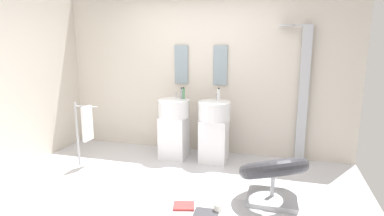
{
  "coord_description": "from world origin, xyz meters",
  "views": [
    {
      "loc": [
        1.27,
        -3.39,
        1.81
      ],
      "look_at": [
        0.15,
        0.55,
        0.95
      ],
      "focal_mm": 29.8,
      "sensor_mm": 36.0,
      "label": 1
    }
  ],
  "objects_px": {
    "pedestal_sink_right": "(214,129)",
    "soap_bottle_green": "(184,93)",
    "pedestal_sink_left": "(174,126)",
    "magazine_charcoal": "(206,214)",
    "towel_rack": "(86,125)",
    "soap_bottle_grey": "(182,94)",
    "lounge_chair": "(273,172)",
    "shower_column": "(302,92)",
    "magazine_red": "(184,206)",
    "soap_bottle_white": "(219,95)",
    "coffee_mug": "(218,208)"
  },
  "relations": [
    {
      "from": "towel_rack",
      "to": "soap_bottle_grey",
      "type": "relative_size",
      "value": 5.33
    },
    {
      "from": "towel_rack",
      "to": "lounge_chair",
      "type": "bearing_deg",
      "value": -7.38
    },
    {
      "from": "magazine_red",
      "to": "soap_bottle_green",
      "type": "bearing_deg",
      "value": 92.45
    },
    {
      "from": "towel_rack",
      "to": "soap_bottle_green",
      "type": "distance_m",
      "value": 1.52
    },
    {
      "from": "soap_bottle_white",
      "to": "pedestal_sink_left",
      "type": "bearing_deg",
      "value": -170.42
    },
    {
      "from": "shower_column",
      "to": "lounge_chair",
      "type": "bearing_deg",
      "value": -103.54
    },
    {
      "from": "pedestal_sink_right",
      "to": "coffee_mug",
      "type": "bearing_deg",
      "value": -76.37
    },
    {
      "from": "lounge_chair",
      "to": "soap_bottle_white",
      "type": "distance_m",
      "value": 1.6
    },
    {
      "from": "magazine_charcoal",
      "to": "coffee_mug",
      "type": "distance_m",
      "value": 0.15
    },
    {
      "from": "shower_column",
      "to": "magazine_charcoal",
      "type": "distance_m",
      "value": 2.41
    },
    {
      "from": "lounge_chair",
      "to": "pedestal_sink_right",
      "type": "bearing_deg",
      "value": 130.86
    },
    {
      "from": "pedestal_sink_right",
      "to": "towel_rack",
      "type": "height_order",
      "value": "pedestal_sink_right"
    },
    {
      "from": "pedestal_sink_left",
      "to": "coffee_mug",
      "type": "distance_m",
      "value": 1.84
    },
    {
      "from": "magazine_red",
      "to": "towel_rack",
      "type": "bearing_deg",
      "value": 141.09
    },
    {
      "from": "pedestal_sink_right",
      "to": "magazine_charcoal",
      "type": "relative_size",
      "value": 4.07
    },
    {
      "from": "soap_bottle_green",
      "to": "magazine_red",
      "type": "bearing_deg",
      "value": -72.79
    },
    {
      "from": "lounge_chair",
      "to": "soap_bottle_green",
      "type": "distance_m",
      "value": 1.95
    },
    {
      "from": "shower_column",
      "to": "coffee_mug",
      "type": "bearing_deg",
      "value": -115.91
    },
    {
      "from": "lounge_chair",
      "to": "coffee_mug",
      "type": "xyz_separation_m",
      "value": [
        -0.55,
        -0.42,
        -0.3
      ]
    },
    {
      "from": "towel_rack",
      "to": "soap_bottle_grey",
      "type": "xyz_separation_m",
      "value": [
        1.19,
        0.81,
        0.38
      ]
    },
    {
      "from": "pedestal_sink_right",
      "to": "magazine_charcoal",
      "type": "distance_m",
      "value": 1.66
    },
    {
      "from": "pedestal_sink_left",
      "to": "lounge_chair",
      "type": "bearing_deg",
      "value": -34.09
    },
    {
      "from": "magazine_red",
      "to": "soap_bottle_grey",
      "type": "xyz_separation_m",
      "value": [
        -0.52,
        1.59,
        0.99
      ]
    },
    {
      "from": "lounge_chair",
      "to": "soap_bottle_grey",
      "type": "distance_m",
      "value": 1.97
    },
    {
      "from": "towel_rack",
      "to": "magazine_red",
      "type": "bearing_deg",
      "value": -24.15
    },
    {
      "from": "soap_bottle_grey",
      "to": "shower_column",
      "type": "bearing_deg",
      "value": 7.84
    },
    {
      "from": "towel_rack",
      "to": "magazine_red",
      "type": "distance_m",
      "value": 1.98
    },
    {
      "from": "pedestal_sink_right",
      "to": "shower_column",
      "type": "relative_size",
      "value": 0.5
    },
    {
      "from": "shower_column",
      "to": "soap_bottle_white",
      "type": "distance_m",
      "value": 1.23
    },
    {
      "from": "pedestal_sink_left",
      "to": "shower_column",
      "type": "distance_m",
      "value": 2.01
    },
    {
      "from": "lounge_chair",
      "to": "magazine_charcoal",
      "type": "bearing_deg",
      "value": -142.03
    },
    {
      "from": "soap_bottle_white",
      "to": "magazine_red",
      "type": "bearing_deg",
      "value": -92.2
    },
    {
      "from": "pedestal_sink_right",
      "to": "soap_bottle_green",
      "type": "xyz_separation_m",
      "value": [
        -0.51,
        0.1,
        0.51
      ]
    },
    {
      "from": "coffee_mug",
      "to": "soap_bottle_green",
      "type": "relative_size",
      "value": 0.48
    },
    {
      "from": "pedestal_sink_left",
      "to": "magazine_charcoal",
      "type": "height_order",
      "value": "pedestal_sink_left"
    },
    {
      "from": "soap_bottle_white",
      "to": "magazine_charcoal",
      "type": "bearing_deg",
      "value": -82.84
    },
    {
      "from": "pedestal_sink_left",
      "to": "pedestal_sink_right",
      "type": "relative_size",
      "value": 1.0
    },
    {
      "from": "pedestal_sink_left",
      "to": "soap_bottle_green",
      "type": "relative_size",
      "value": 5.58
    },
    {
      "from": "magazine_charcoal",
      "to": "soap_bottle_white",
      "type": "xyz_separation_m",
      "value": [
        -0.21,
        1.68,
        1.0
      ]
    },
    {
      "from": "magazine_red",
      "to": "magazine_charcoal",
      "type": "bearing_deg",
      "value": -32.58
    },
    {
      "from": "towel_rack",
      "to": "pedestal_sink_left",
      "type": "bearing_deg",
      "value": 32.75
    },
    {
      "from": "pedestal_sink_right",
      "to": "soap_bottle_green",
      "type": "bearing_deg",
      "value": 168.62
    },
    {
      "from": "shower_column",
      "to": "soap_bottle_green",
      "type": "bearing_deg",
      "value": -171.84
    },
    {
      "from": "coffee_mug",
      "to": "soap_bottle_white",
      "type": "height_order",
      "value": "soap_bottle_white"
    },
    {
      "from": "coffee_mug",
      "to": "lounge_chair",
      "type": "bearing_deg",
      "value": 37.66
    },
    {
      "from": "pedestal_sink_right",
      "to": "magazine_red",
      "type": "height_order",
      "value": "pedestal_sink_right"
    },
    {
      "from": "shower_column",
      "to": "towel_rack",
      "type": "bearing_deg",
      "value": -160.44
    },
    {
      "from": "towel_rack",
      "to": "soap_bottle_green",
      "type": "height_order",
      "value": "soap_bottle_green"
    },
    {
      "from": "magazine_charcoal",
      "to": "coffee_mug",
      "type": "relative_size",
      "value": 2.84
    },
    {
      "from": "pedestal_sink_right",
      "to": "soap_bottle_white",
      "type": "distance_m",
      "value": 0.53
    }
  ]
}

